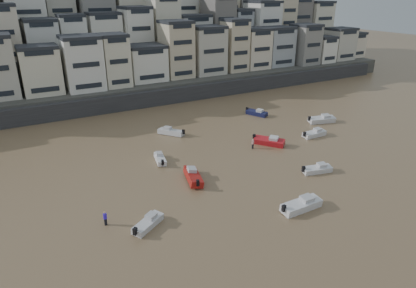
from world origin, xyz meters
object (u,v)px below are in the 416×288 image
boat_j (148,222)px  boat_g (322,119)px  boat_a (301,204)px  person_blue (105,218)px  boat_i (257,112)px  boat_f (160,158)px  boat_c (193,175)px  boat_b (317,168)px  boat_d (314,133)px  boat_e (269,141)px  person_pink (253,144)px  boat_h (171,131)px

boat_j → boat_g: bearing=-11.4°
boat_a → person_blue: bearing=157.9°
boat_i → person_blue: 45.06m
boat_g → boat_f: bearing=-163.0°
boat_c → boat_i: size_ratio=1.14×
boat_b → person_blue: bearing=-170.5°
boat_d → boat_e: bearing=174.1°
boat_c → person_blue: bearing=123.0°
person_pink → boat_d: bearing=-3.8°
boat_a → boat_b: bearing=35.0°
boat_c → boat_f: bearing=25.5°
boat_a → boat_j: size_ratio=1.25×
boat_d → boat_h: bearing=147.7°
boat_a → boat_e: boat_a is taller
boat_c → boat_h: size_ratio=1.09×
boat_a → boat_h: size_ratio=1.10×
boat_b → person_pink: person_pink is taller
boat_b → boat_d: (9.94, 10.84, 0.06)m
boat_a → boat_d: size_ratio=1.14×
boat_j → boat_c: bearing=5.4°
boat_f → boat_i: (26.49, 11.32, 0.08)m
boat_b → boat_d: size_ratio=0.92×
boat_f → boat_a: bearing=-143.5°
boat_e → boat_a: bearing=-63.3°
boat_b → boat_h: size_ratio=0.89×
boat_h → person_pink: (9.20, -12.56, 0.15)m
boat_a → boat_d: 25.41m
boat_f → person_blue: 17.19m
boat_a → boat_b: 10.83m
person_pink → boat_g: bearing=11.6°
boat_b → boat_f: size_ratio=1.06×
boat_a → boat_e: 20.18m
boat_c → boat_e: 17.86m
boat_b → person_pink: 12.09m
boat_j → person_pink: bearing=-4.1°
boat_c → boat_e: bearing=-59.2°
boat_j → boat_i: bearing=5.4°
boat_c → boat_i: bearing=-38.1°
boat_a → boat_d: bearing=41.7°
boat_g → boat_c: bearing=-149.6°
boat_d → person_blue: person_blue is taller
boat_c → boat_d: (26.67, 4.33, -0.09)m
boat_d → boat_i: size_ratio=1.01×
boat_g → boat_b: bearing=-121.6°
boat_f → boat_j: boat_j is taller
boat_c → boat_a: bearing=-134.2°
boat_c → boat_g: (33.40, 9.24, 0.01)m
boat_d → person_pink: size_ratio=2.95×
boat_e → boat_j: boat_e is taller
boat_c → person_pink: (13.74, 5.20, 0.08)m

